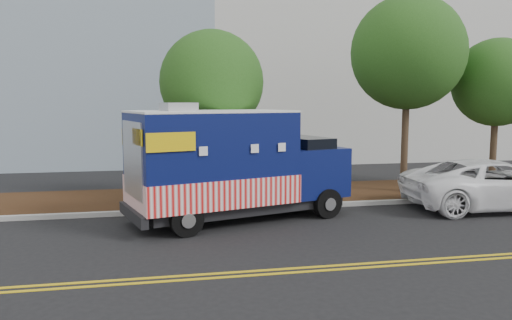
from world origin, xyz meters
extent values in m
plane|color=black|center=(0.00, 0.00, 0.00)|extent=(120.00, 120.00, 0.00)
cube|color=#9E9E99|center=(0.00, 1.40, 0.07)|extent=(120.00, 0.18, 0.15)
cube|color=#311B0D|center=(0.00, 3.50, 0.07)|extent=(120.00, 4.00, 0.15)
cube|color=gold|center=(0.00, -4.45, 0.01)|extent=(120.00, 0.10, 0.01)
cube|color=gold|center=(0.00, -4.70, 0.01)|extent=(120.00, 0.10, 0.01)
cylinder|color=#38281C|center=(0.83, 2.97, 1.67)|extent=(0.26, 0.26, 3.33)
sphere|color=#1F4C15|center=(0.83, 2.97, 4.23)|extent=(3.60, 3.60, 3.60)
cylinder|color=#38281C|center=(8.14, 2.92, 2.16)|extent=(0.26, 0.26, 4.31)
sphere|color=#1F4C15|center=(8.14, 2.92, 5.37)|extent=(4.23, 4.23, 4.23)
cylinder|color=#38281C|center=(11.98, 2.98, 1.72)|extent=(0.26, 0.26, 3.45)
sphere|color=#1F4C15|center=(11.98, 2.98, 4.30)|extent=(3.42, 3.42, 3.42)
cube|color=#473828|center=(-2.02, 1.82, 1.20)|extent=(0.06, 0.06, 2.40)
cube|color=black|center=(1.41, 0.27, 0.46)|extent=(6.42, 3.71, 0.30)
cube|color=#0A134A|center=(0.47, -0.01, 1.95)|extent=(5.08, 3.69, 2.61)
cube|color=red|center=(0.47, -0.01, 1.03)|extent=(5.14, 3.77, 0.81)
cube|color=white|center=(0.47, -0.01, 3.28)|extent=(5.08, 3.69, 0.07)
cube|color=#B7B7BA|center=(-0.47, -0.29, 3.42)|extent=(1.08, 1.08, 0.24)
cube|color=#0A134A|center=(3.59, 0.92, 1.36)|extent=(2.54, 2.79, 1.52)
cube|color=black|center=(3.54, 0.90, 2.08)|extent=(1.64, 2.34, 0.71)
cube|color=black|center=(4.55, 1.20, 0.85)|extent=(0.70, 2.11, 0.33)
cube|color=black|center=(-1.77, -0.68, 0.49)|extent=(0.88, 2.40, 0.30)
cube|color=#B7B7BA|center=(-1.74, -0.67, 2.01)|extent=(0.60, 1.89, 2.06)
cube|color=#B7B7BA|center=(0.41, 1.32, 2.01)|extent=(1.89, 0.60, 1.19)
cube|color=yellow|center=(-0.72, -1.71, 2.55)|extent=(1.26, 0.39, 0.49)
cube|color=yellow|center=(-1.46, 0.76, 2.55)|extent=(1.26, 0.39, 0.49)
cylinder|color=black|center=(4.01, -0.11, 0.46)|extent=(0.96, 0.55, 0.91)
cylinder|color=black|center=(3.38, 2.01, 0.46)|extent=(0.96, 0.55, 0.91)
cylinder|color=black|center=(-0.36, -1.41, 0.46)|extent=(0.96, 0.55, 0.91)
cylinder|color=black|center=(-0.99, 0.71, 0.46)|extent=(0.96, 0.55, 0.91)
imported|color=white|center=(9.89, 0.06, 0.82)|extent=(6.09, 3.10, 1.65)
camera|label=1|loc=(-1.06, -14.46, 3.59)|focal=35.00mm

